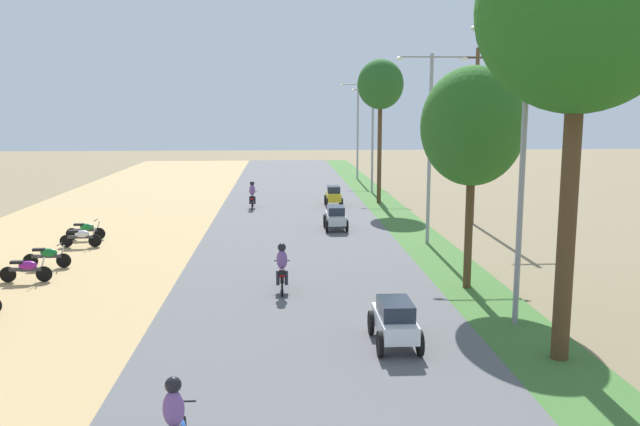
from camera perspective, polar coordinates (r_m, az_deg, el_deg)
parked_motorbike_fourth at (r=25.17m, az=-24.25°, el=-4.43°), size 1.80×0.54×0.94m
parked_motorbike_fifth at (r=27.05m, az=-22.69°, el=-3.43°), size 1.80×0.54×0.94m
parked_motorbike_sixth at (r=30.52m, az=-20.14°, el=-1.92°), size 1.80×0.54×0.94m
parked_motorbike_seventh at (r=32.19m, az=-19.75°, el=-1.35°), size 1.80×0.54×0.94m
median_tree_nearest at (r=16.42m, az=21.76°, el=15.97°), size 4.68×4.68×10.56m
median_tree_second at (r=22.17m, az=13.16°, el=7.34°), size 3.40×3.40×7.43m
median_tree_third at (r=42.11m, az=5.30°, el=11.03°), size 2.91×2.91×9.12m
streetlamp_near at (r=18.65m, az=17.29°, el=4.81°), size 3.16×0.20×8.33m
streetlamp_mid at (r=29.41m, az=9.57°, el=6.58°), size 3.16×0.20×8.40m
streetlamp_far at (r=47.36m, az=4.61°, el=7.06°), size 3.16×0.20×7.56m
streetlamp_farthest at (r=56.46m, az=3.31°, el=7.75°), size 3.16×0.20×8.22m
utility_pole_near at (r=35.49m, az=13.38°, el=6.75°), size 1.80×0.20×9.20m
car_sedan_white at (r=17.04m, az=6.54°, el=-9.26°), size 1.10×2.26×1.19m
car_sedan_silver at (r=32.76m, az=1.37°, el=-0.30°), size 1.10×2.26×1.19m
car_hatchback_yellow at (r=40.79m, az=1.18°, el=1.57°), size 1.04×2.00×1.23m
motorbike_foreground_rider at (r=11.76m, az=-12.49°, el=-17.57°), size 0.54×1.80×1.66m
motorbike_ahead_second at (r=21.70m, az=-3.34°, el=-4.88°), size 0.54×1.80×1.66m
motorbike_ahead_third at (r=40.08m, az=-5.93°, el=1.54°), size 0.54×1.80×1.66m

